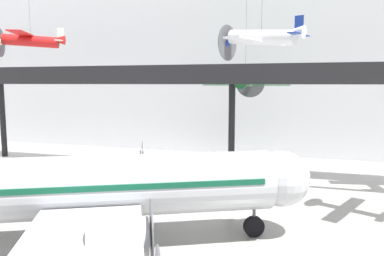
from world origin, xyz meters
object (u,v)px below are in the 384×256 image
(airliner_silver_main, at_px, (78,188))
(suspended_plane_white_twin, at_px, (261,38))
(suspended_plane_red_highwing, at_px, (31,40))
(suspended_plane_green_biplane, at_px, (245,80))

(airliner_silver_main, distance_m, suspended_plane_white_twin, 15.31)
(airliner_silver_main, relative_size, suspended_plane_red_highwing, 3.82)
(suspended_plane_white_twin, bearing_deg, suspended_plane_green_biplane, -58.20)
(suspended_plane_green_biplane, bearing_deg, suspended_plane_red_highwing, 122.87)
(airliner_silver_main, xyz_separation_m, suspended_plane_red_highwing, (-12.56, 11.81, 9.93))
(airliner_silver_main, bearing_deg, suspended_plane_white_twin, 15.94)
(suspended_plane_red_highwing, xyz_separation_m, suspended_plane_green_biplane, (18.45, 11.62, -3.62))
(airliner_silver_main, bearing_deg, suspended_plane_red_highwing, 111.11)
(suspended_plane_red_highwing, height_order, suspended_plane_white_twin, suspended_plane_red_highwing)
(airliner_silver_main, height_order, suspended_plane_green_biplane, suspended_plane_green_biplane)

